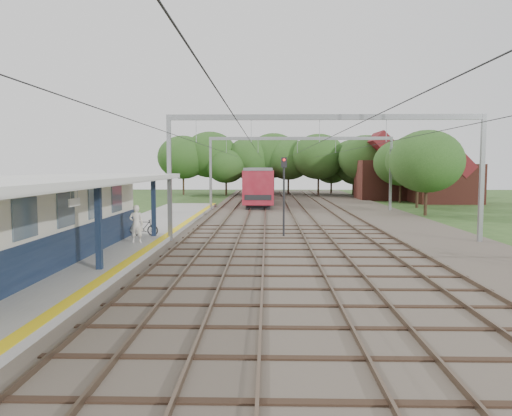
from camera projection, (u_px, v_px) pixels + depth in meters
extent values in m
plane|color=#2D4C1E|center=(252.00, 332.00, 12.59)|extent=(160.00, 160.00, 0.00)
cube|color=#473D33|center=(310.00, 215.00, 42.39)|extent=(18.00, 90.00, 0.10)
cube|color=gray|center=(120.00, 242.00, 26.70)|extent=(5.00, 52.00, 0.35)
cube|color=yellow|center=(162.00, 238.00, 26.63)|extent=(0.45, 52.00, 0.01)
cube|color=beige|center=(32.00, 221.00, 19.60)|extent=(3.20, 18.00, 3.40)
cube|color=#111E36|center=(73.00, 246.00, 19.65)|extent=(0.06, 18.00, 1.40)
cube|color=slate|center=(72.00, 208.00, 19.52)|extent=(0.05, 16.00, 1.30)
cube|color=#111E36|center=(99.00, 227.00, 18.55)|extent=(0.22, 0.22, 3.20)
cube|color=#111E36|center=(154.00, 207.00, 27.51)|extent=(0.22, 0.22, 3.20)
cube|color=silver|center=(47.00, 180.00, 18.45)|extent=(6.40, 20.00, 0.24)
cube|color=white|center=(74.00, 202.00, 16.47)|extent=(0.06, 0.85, 0.26)
cube|color=brown|center=(213.00, 214.00, 42.57)|extent=(0.07, 88.00, 0.15)
cube|color=brown|center=(230.00, 214.00, 42.53)|extent=(0.07, 88.00, 0.15)
cube|color=brown|center=(249.00, 214.00, 42.50)|extent=(0.07, 88.00, 0.15)
cube|color=brown|center=(265.00, 214.00, 42.46)|extent=(0.07, 88.00, 0.15)
cube|color=brown|center=(292.00, 214.00, 42.41)|extent=(0.07, 88.00, 0.15)
cube|color=brown|center=(309.00, 214.00, 42.38)|extent=(0.07, 88.00, 0.15)
cube|color=brown|center=(334.00, 214.00, 42.33)|extent=(0.07, 88.00, 0.15)
cube|color=brown|center=(351.00, 214.00, 42.30)|extent=(0.07, 88.00, 0.15)
cube|color=gray|center=(169.00, 179.00, 27.37)|extent=(0.22, 0.22, 7.00)
cube|color=gray|center=(482.00, 179.00, 26.98)|extent=(0.22, 0.22, 7.00)
cube|color=gray|center=(325.00, 117.00, 26.90)|extent=(17.00, 0.20, 0.30)
cube|color=gray|center=(211.00, 174.00, 47.29)|extent=(0.22, 0.22, 7.00)
cube|color=gray|center=(391.00, 174.00, 46.91)|extent=(0.22, 0.22, 7.00)
cube|color=gray|center=(301.00, 138.00, 46.83)|extent=(17.00, 0.20, 0.30)
cylinder|color=black|center=(222.00, 151.00, 42.11)|extent=(0.02, 88.00, 0.02)
cylinder|color=black|center=(257.00, 151.00, 42.04)|extent=(0.02, 88.00, 0.02)
cylinder|color=black|center=(301.00, 151.00, 41.96)|extent=(0.02, 88.00, 0.02)
cylinder|color=black|center=(344.00, 151.00, 41.88)|extent=(0.02, 88.00, 0.02)
cylinder|color=#382619|center=(197.00, 186.00, 73.48)|extent=(0.28, 0.28, 2.88)
ellipsoid|color=#1E4317|center=(197.00, 162.00, 73.19)|extent=(6.72, 6.72, 5.76)
cylinder|color=#382619|center=(238.00, 186.00, 75.35)|extent=(0.28, 0.28, 2.52)
ellipsoid|color=#1E4317|center=(238.00, 166.00, 75.10)|extent=(5.88, 5.88, 5.04)
cylinder|color=#382619|center=(279.00, 185.00, 72.20)|extent=(0.28, 0.28, 3.24)
ellipsoid|color=#1E4317|center=(279.00, 157.00, 71.87)|extent=(7.56, 7.56, 6.48)
cylinder|color=#382619|center=(319.00, 186.00, 74.08)|extent=(0.28, 0.28, 2.70)
ellipsoid|color=#1E4317|center=(319.00, 164.00, 73.81)|extent=(6.30, 6.30, 5.40)
cylinder|color=#382619|center=(408.00, 196.00, 50.02)|extent=(0.28, 0.28, 2.52)
ellipsoid|color=#1E4317|center=(409.00, 165.00, 49.77)|extent=(5.88, 5.88, 5.04)
cylinder|color=#382619|center=(378.00, 188.00, 65.94)|extent=(0.28, 0.28, 2.88)
ellipsoid|color=#1E4317|center=(378.00, 161.00, 65.65)|extent=(6.72, 6.72, 5.76)
cube|color=brown|center=(445.00, 184.00, 57.77)|extent=(7.00, 6.00, 4.50)
cube|color=maroon|center=(446.00, 156.00, 57.51)|extent=(4.99, 6.12, 4.99)
cube|color=brown|center=(389.00, 180.00, 63.84)|extent=(8.00, 6.00, 5.00)
cube|color=maroon|center=(390.00, 153.00, 63.56)|extent=(5.52, 6.12, 5.52)
imported|color=silver|center=(136.00, 224.00, 25.04)|extent=(0.74, 0.52, 1.92)
imported|color=black|center=(144.00, 227.00, 27.62)|extent=(1.60, 0.48, 0.96)
cube|color=black|center=(260.00, 201.00, 56.25)|extent=(2.40, 17.11, 0.44)
cube|color=maroon|center=(260.00, 185.00, 56.10)|extent=(3.00, 18.60, 3.27)
cube|color=black|center=(260.00, 182.00, 56.07)|extent=(3.04, 17.11, 0.93)
cube|color=slate|center=(260.00, 169.00, 55.96)|extent=(2.76, 18.60, 0.28)
cube|color=black|center=(262.00, 193.00, 75.38)|extent=(2.40, 17.11, 0.44)
cube|color=maroon|center=(262.00, 180.00, 75.23)|extent=(3.00, 18.60, 3.27)
cube|color=black|center=(262.00, 178.00, 75.20)|extent=(3.04, 17.11, 0.93)
cube|color=slate|center=(262.00, 169.00, 75.08)|extent=(2.76, 18.60, 0.28)
cylinder|color=black|center=(284.00, 201.00, 29.23)|extent=(0.12, 0.12, 4.33)
cube|color=black|center=(284.00, 162.00, 29.04)|extent=(0.33, 0.20, 0.60)
sphere|color=red|center=(284.00, 160.00, 28.93)|extent=(0.15, 0.15, 0.15)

